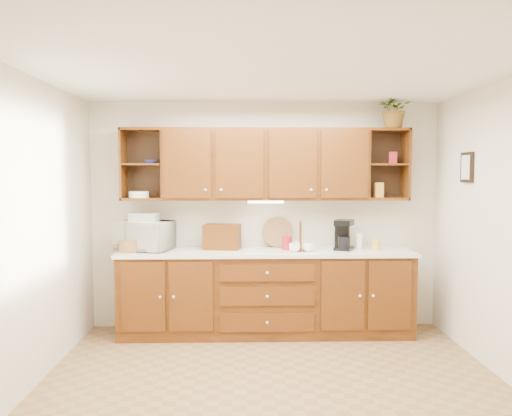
{
  "coord_description": "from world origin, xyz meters",
  "views": [
    {
      "loc": [
        -0.25,
        -4.02,
        1.79
      ],
      "look_at": [
        -0.12,
        1.15,
        1.43
      ],
      "focal_mm": 35.0,
      "sensor_mm": 36.0,
      "label": 1
    }
  ],
  "objects": [
    {
      "name": "mug_tree",
      "position": [
        0.37,
        1.38,
        0.99
      ],
      "size": [
        0.31,
        0.3,
        0.33
      ],
      "rotation": [
        0.0,
        0.0,
        -0.37
      ],
      "color": "#361906",
      "rests_on": "countertop"
    },
    {
      "name": "pantry_box_yellow",
      "position": [
        1.28,
        1.56,
        1.6
      ],
      "size": [
        0.1,
        0.08,
        0.17
      ],
      "primitive_type": "cube",
      "rotation": [
        0.0,
        0.0,
        0.04
      ],
      "color": "gold",
      "rests_on": "upper_cabinets"
    },
    {
      "name": "pantry_box_red",
      "position": [
        1.44,
        1.58,
        1.97
      ],
      "size": [
        0.1,
        0.1,
        0.13
      ],
      "primitive_type": "cube",
      "rotation": [
        0.0,
        0.0,
        -0.26
      ],
      "color": "maroon",
      "rests_on": "upper_cabinets"
    },
    {
      "name": "potted_plant",
      "position": [
        1.43,
        1.54,
        2.51
      ],
      "size": [
        0.49,
        0.46,
        0.44
      ],
      "primitive_type": "imported",
      "rotation": [
        0.0,
        0.0,
        0.36
      ],
      "color": "#999999",
      "rests_on": "upper_cabinets"
    },
    {
      "name": "framed_picture",
      "position": [
        1.98,
        0.9,
        1.85
      ],
      "size": [
        0.03,
        0.24,
        0.3
      ],
      "primitive_type": "cube",
      "color": "black",
      "rests_on": "right_wall"
    },
    {
      "name": "microwave",
      "position": [
        -1.34,
        1.5,
        1.1
      ],
      "size": [
        0.67,
        0.54,
        0.32
      ],
      "primitive_type": "imported",
      "rotation": [
        0.0,
        0.0,
        -0.29
      ],
      "color": "beige",
      "rests_on": "countertop"
    },
    {
      "name": "woven_tray",
      "position": [
        0.14,
        1.69,
        0.95
      ],
      "size": [
        0.35,
        0.1,
        0.35
      ],
      "primitive_type": "cylinder",
      "rotation": [
        1.36,
        0.0,
        -0.03
      ],
      "color": "brown",
      "rests_on": "countertop"
    },
    {
      "name": "wicker_basket",
      "position": [
        -1.49,
        1.38,
        1.0
      ],
      "size": [
        0.24,
        0.24,
        0.13
      ],
      "primitive_type": "cylinder",
      "rotation": [
        0.0,
        0.0,
        -0.09
      ],
      "color": "brown",
      "rests_on": "countertop"
    },
    {
      "name": "plate_stack",
      "position": [
        -1.41,
        1.55,
        1.56
      ],
      "size": [
        0.26,
        0.26,
        0.07
      ],
      "primitive_type": "cylinder",
      "rotation": [
        0.0,
        0.0,
        -0.19
      ],
      "color": "white",
      "rests_on": "upper_cabinets"
    },
    {
      "name": "back_wall",
      "position": [
        0.0,
        1.75,
        1.3
      ],
      "size": [
        4.0,
        0.0,
        4.0
      ],
      "primitive_type": "plane",
      "rotation": [
        1.57,
        0.0,
        0.0
      ],
      "color": "beige",
      "rests_on": "floor"
    },
    {
      "name": "coffee_maker",
      "position": [
        0.87,
        1.48,
        1.1
      ],
      "size": [
        0.26,
        0.29,
        0.33
      ],
      "rotation": [
        0.0,
        0.0,
        -0.43
      ],
      "color": "black",
      "rests_on": "countertop"
    },
    {
      "name": "countertop",
      "position": [
        0.0,
        1.44,
        0.92
      ],
      "size": [
        3.24,
        0.64,
        0.04
      ],
      "primitive_type": "cube",
      "color": "silver",
      "rests_on": "base_cabinets"
    },
    {
      "name": "wine_bottle",
      "position": [
        -1.09,
        1.56,
        1.09
      ],
      "size": [
        0.09,
        0.09,
        0.3
      ],
      "primitive_type": "cylinder",
      "rotation": [
        0.0,
        0.0,
        0.28
      ],
      "color": "black",
      "rests_on": "countertop"
    },
    {
      "name": "undercabinet_light",
      "position": [
        0.0,
        1.53,
        1.47
      ],
      "size": [
        0.4,
        0.05,
        0.02
      ],
      "primitive_type": "cube",
      "color": "white",
      "rests_on": "upper_cabinets"
    },
    {
      "name": "base_cabinets",
      "position": [
        0.0,
        1.45,
        0.45
      ],
      "size": [
        3.2,
        0.6,
        0.9
      ],
      "primitive_type": "cube",
      "color": "#361906",
      "rests_on": "floor"
    },
    {
      "name": "canister_red",
      "position": [
        0.24,
        1.48,
        1.02
      ],
      "size": [
        0.12,
        0.12,
        0.15
      ],
      "primitive_type": "cylinder",
      "rotation": [
        0.0,
        0.0,
        -0.17
      ],
      "color": "maroon",
      "rests_on": "countertop"
    },
    {
      "name": "towel_stack",
      "position": [
        -1.34,
        1.5,
        1.31
      ],
      "size": [
        0.33,
        0.26,
        0.09
      ],
      "primitive_type": "cube",
      "rotation": [
        0.0,
        0.0,
        -0.15
      ],
      "color": "tan",
      "rests_on": "microwave"
    },
    {
      "name": "left_wall",
      "position": [
        -2.0,
        0.0,
        1.3
      ],
      "size": [
        0.0,
        3.5,
        3.5
      ],
      "primitive_type": "plane",
      "rotation": [
        1.57,
        0.0,
        1.57
      ],
      "color": "beige",
      "rests_on": "floor"
    },
    {
      "name": "canister_white",
      "position": [
        1.05,
        1.5,
        1.03
      ],
      "size": [
        0.08,
        0.08,
        0.19
      ],
      "primitive_type": "cylinder",
      "rotation": [
        0.0,
        0.0,
        0.12
      ],
      "color": "white",
      "rests_on": "countertop"
    },
    {
      "name": "bowl_stack",
      "position": [
        -1.29,
        1.58,
        1.92
      ],
      "size": [
        0.19,
        0.19,
        0.04
      ],
      "primitive_type": "imported",
      "rotation": [
        0.0,
        0.0,
        0.21
      ],
      "color": "#282C94",
      "rests_on": "upper_cabinets"
    },
    {
      "name": "upper_cabinets",
      "position": [
        0.01,
        1.59,
        1.89
      ],
      "size": [
        3.2,
        0.33,
        0.8
      ],
      "color": "#361906",
      "rests_on": "back_wall"
    },
    {
      "name": "floor",
      "position": [
        0.0,
        0.0,
        0.0
      ],
      "size": [
        4.0,
        4.0,
        0.0
      ],
      "primitive_type": "plane",
      "color": "olive",
      "rests_on": "ground"
    },
    {
      "name": "ceiling",
      "position": [
        0.0,
        0.0,
        2.6
      ],
      "size": [
        4.0,
        4.0,
        0.0
      ],
      "primitive_type": "plane",
      "rotation": [
        3.14,
        0.0,
        0.0
      ],
      "color": "white",
      "rests_on": "back_wall"
    },
    {
      "name": "bread_box",
      "position": [
        -0.49,
        1.55,
        1.08
      ],
      "size": [
        0.43,
        0.31,
        0.28
      ],
      "primitive_type": "cube",
      "rotation": [
        0.0,
        0.0,
        -0.17
      ],
      "color": "#361906",
      "rests_on": "countertop"
    },
    {
      "name": "canister_yellow",
      "position": [
        1.22,
        1.43,
        1.0
      ],
      "size": [
        0.1,
        0.1,
        0.12
      ],
      "primitive_type": "cylinder",
      "rotation": [
        0.0,
        0.0,
        0.15
      ],
      "color": "gold",
      "rests_on": "countertop"
    }
  ]
}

